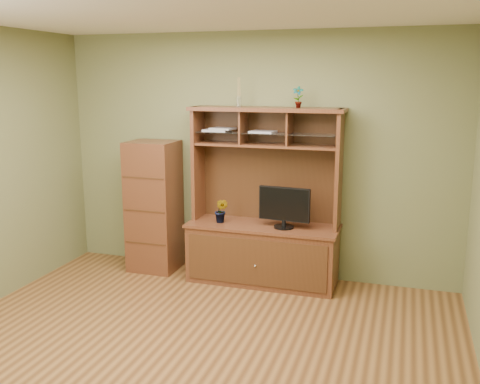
% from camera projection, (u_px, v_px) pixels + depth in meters
% --- Properties ---
extents(room, '(4.54, 4.04, 2.74)m').
position_uv_depth(room, '(184.00, 191.00, 4.09)').
color(room, '#533217').
rests_on(room, ground).
extents(media_hutch, '(1.66, 0.61, 1.90)m').
position_uv_depth(media_hutch, '(263.00, 235.00, 5.82)').
color(media_hutch, '#482214').
rests_on(media_hutch, room).
extents(monitor, '(0.55, 0.21, 0.44)m').
position_uv_depth(monitor, '(284.00, 207.00, 5.60)').
color(monitor, black).
rests_on(monitor, media_hutch).
extents(orchid_plant, '(0.16, 0.14, 0.27)m').
position_uv_depth(orchid_plant, '(221.00, 211.00, 5.82)').
color(orchid_plant, '#22511B').
rests_on(orchid_plant, media_hutch).
extents(top_plant, '(0.12, 0.08, 0.22)m').
position_uv_depth(top_plant, '(298.00, 97.00, 5.48)').
color(top_plant, '#2E6F27').
rests_on(top_plant, media_hutch).
extents(reed_diffuser, '(0.06, 0.06, 0.31)m').
position_uv_depth(reed_diffuser, '(239.00, 95.00, 5.67)').
color(reed_diffuser, silver).
rests_on(reed_diffuser, media_hutch).
extents(magazines, '(0.80, 0.23, 0.04)m').
position_uv_depth(magazines, '(233.00, 130.00, 5.77)').
color(magazines, '#B5B5BA').
rests_on(magazines, media_hutch).
extents(side_cabinet, '(0.54, 0.49, 1.50)m').
position_uv_depth(side_cabinet, '(154.00, 206.00, 6.17)').
color(side_cabinet, '#482214').
rests_on(side_cabinet, room).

